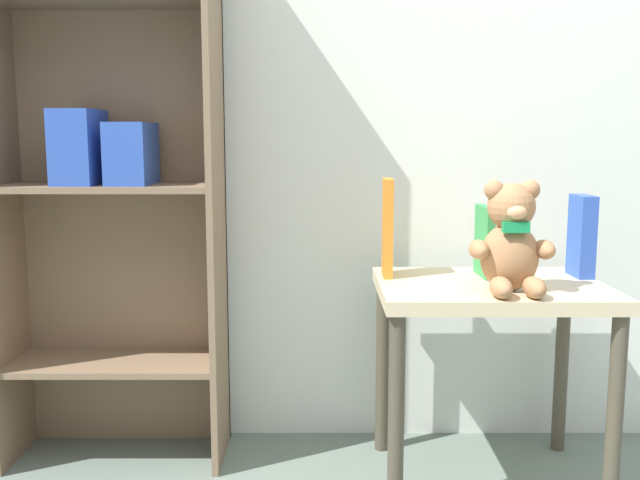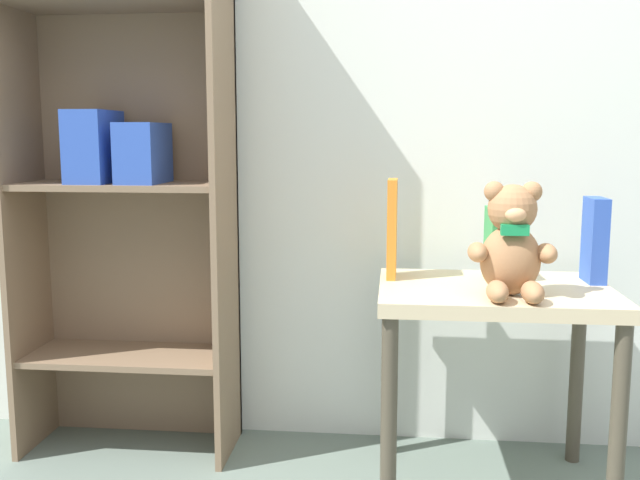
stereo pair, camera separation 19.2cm
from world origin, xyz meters
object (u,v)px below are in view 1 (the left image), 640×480
bookshelf_side (113,149)px  book_standing_blue (585,236)px  display_table (492,316)px  teddy_bear (514,241)px  book_standing_green (487,241)px  book_standing_orange (390,228)px

bookshelf_side → book_standing_blue: 1.34m
display_table → book_standing_blue: (0.27, 0.09, 0.20)m
teddy_bear → book_standing_green: bearing=96.0°
display_table → book_standing_blue: size_ratio=2.64×
bookshelf_side → book_standing_green: bearing=-5.2°
display_table → book_standing_green: book_standing_green is taller
bookshelf_side → book_standing_orange: size_ratio=5.91×
book_standing_green → book_standing_blue: 0.27m
teddy_bear → book_standing_green: (-0.02, 0.20, -0.03)m
bookshelf_side → book_standing_orange: (0.78, -0.09, -0.21)m
bookshelf_side → display_table: 1.15m
book_standing_orange → book_standing_green: book_standing_orange is taller
bookshelf_side → display_table: bearing=-10.1°
book_standing_blue → teddy_bear: bearing=-143.2°
book_standing_blue → bookshelf_side: bearing=174.4°
teddy_bear → book_standing_green: teddy_bear is taller
book_standing_green → display_table: bearing=-92.2°
display_table → book_standing_orange: bearing=160.6°
book_standing_orange → book_standing_green: (0.27, -0.00, -0.04)m
bookshelf_side → teddy_bear: (1.07, -0.29, -0.22)m
display_table → book_standing_orange: (-0.27, 0.09, 0.22)m
book_standing_orange → book_standing_blue: (0.53, -0.01, -0.02)m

